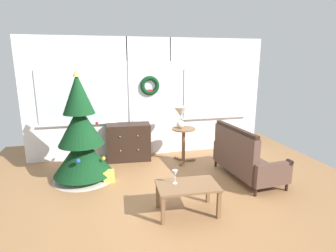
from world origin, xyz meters
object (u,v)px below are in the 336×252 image
Objects in this scene: dresser_cabinet at (129,142)px; table_lamp at (180,114)px; coffee_table at (187,189)px; wine_glass at (175,174)px; christmas_tree at (81,140)px; settee_sofa at (243,158)px; side_table at (184,138)px; gift_box at (109,176)px.

table_lamp is at bearing -18.77° from dresser_cabinet.
wine_glass reaches higher than coffee_table.
christmas_tree reaches higher than wine_glass.
table_lamp is (1.03, -0.35, 0.62)m from dresser_cabinet.
christmas_tree is 1.31× the size of settee_sofa.
side_table is 3.74× the size of gift_box.
side_table is 3.70× the size of wine_glass.
table_lamp is (-0.87, 1.08, 0.63)m from settee_sofa.
christmas_tree is at bearing -168.62° from side_table.
christmas_tree reaches higher than table_lamp.
gift_box is at bearing -26.73° from christmas_tree.
christmas_tree is 0.79m from gift_box.
wine_glass is at bearing -54.27° from gift_box.
wine_glass is (-0.67, -1.83, 0.05)m from side_table.
settee_sofa is at bearing 33.37° from coffee_table.
dresser_cabinet is 4.75× the size of wine_glass.
dresser_cabinet is (0.89, 0.79, -0.33)m from christmas_tree.
settee_sofa is 1.52m from table_lamp.
coffee_table is at bearing -103.13° from table_lamp.
dresser_cabinet reaches higher than side_table.
christmas_tree is 2.88m from settee_sofa.
settee_sofa is (1.90, -1.43, -0.01)m from dresser_cabinet.
wine_glass is (-0.16, 0.08, 0.21)m from coffee_table.
table_lamp is 2.26× the size of wine_glass.
dresser_cabinet is 1.15m from gift_box.
christmas_tree is 1.95m from wine_glass.
settee_sofa reaches higher than wine_glass.
dresser_cabinet is at bearing 65.60° from gift_box.
coffee_table reaches higher than gift_box.
settee_sofa is 1.72× the size of coffee_table.
christmas_tree is 1.99m from table_lamp.
coffee_table is 4.43× the size of wine_glass.
settee_sofa is at bearing -52.32° from side_table.
gift_box is (-1.55, -0.62, -0.41)m from side_table.
christmas_tree is 9.94× the size of wine_glass.
coffee_table is (-1.32, -0.87, -0.02)m from settee_sofa.
side_table is at bearing 69.86° from wine_glass.
settee_sofa is 7.68× the size of gift_box.
settee_sofa is 2.05× the size of side_table.
coffee_table is (0.58, -2.30, -0.03)m from dresser_cabinet.
settee_sofa is at bearing -13.00° from christmas_tree.
settee_sofa is 7.60× the size of wine_glass.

